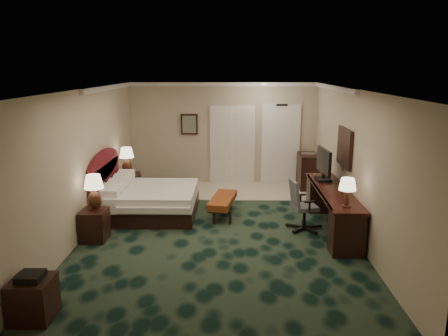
{
  "coord_description": "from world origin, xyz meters",
  "views": [
    {
      "loc": [
        0.25,
        -7.87,
        3.08
      ],
      "look_at": [
        0.09,
        0.6,
        1.12
      ],
      "focal_mm": 35.0,
      "sensor_mm": 36.0,
      "label": 1
    }
  ],
  "objects_px": {
    "side_table": "(33,299)",
    "bed": "(152,201)",
    "desk_chair": "(305,205)",
    "tv": "(324,165)",
    "nightstand_near": "(94,225)",
    "lamp_near": "(94,193)",
    "nightstand_far": "(129,186)",
    "lamp_far": "(127,161)",
    "bed_bench": "(223,206)",
    "minibar": "(308,171)",
    "desk": "(332,210)"
  },
  "relations": [
    {
      "from": "minibar",
      "to": "side_table",
      "type": "bearing_deg",
      "value": -125.6
    },
    {
      "from": "lamp_near",
      "to": "tv",
      "type": "bearing_deg",
      "value": 16.74
    },
    {
      "from": "desk_chair",
      "to": "tv",
      "type": "bearing_deg",
      "value": 44.88
    },
    {
      "from": "nightstand_near",
      "to": "desk",
      "type": "distance_m",
      "value": 4.48
    },
    {
      "from": "bed",
      "to": "lamp_near",
      "type": "xyz_separation_m",
      "value": [
        -0.76,
        -1.37,
        0.59
      ]
    },
    {
      "from": "bed",
      "to": "tv",
      "type": "relative_size",
      "value": 2.19
    },
    {
      "from": "bed",
      "to": "desk_chair",
      "type": "xyz_separation_m",
      "value": [
        3.12,
        -0.8,
        0.2
      ]
    },
    {
      "from": "minibar",
      "to": "desk",
      "type": "bearing_deg",
      "value": -90.61
    },
    {
      "from": "bed",
      "to": "side_table",
      "type": "height_order",
      "value": "bed"
    },
    {
      "from": "bed_bench",
      "to": "side_table",
      "type": "height_order",
      "value": "side_table"
    },
    {
      "from": "side_table",
      "to": "desk_chair",
      "type": "distance_m",
      "value": 5.02
    },
    {
      "from": "nightstand_far",
      "to": "side_table",
      "type": "bearing_deg",
      "value": -89.81
    },
    {
      "from": "side_table",
      "to": "tv",
      "type": "xyz_separation_m",
      "value": [
        4.36,
        3.92,
        0.86
      ]
    },
    {
      "from": "lamp_far",
      "to": "minibar",
      "type": "height_order",
      "value": "lamp_far"
    },
    {
      "from": "lamp_near",
      "to": "tv",
      "type": "distance_m",
      "value": 4.56
    },
    {
      "from": "lamp_far",
      "to": "minibar",
      "type": "distance_m",
      "value": 4.6
    },
    {
      "from": "nightstand_far",
      "to": "bed_bench",
      "type": "distance_m",
      "value": 2.62
    },
    {
      "from": "lamp_far",
      "to": "minibar",
      "type": "bearing_deg",
      "value": 12.87
    },
    {
      "from": "desk_chair",
      "to": "bed",
      "type": "bearing_deg",
      "value": 153.41
    },
    {
      "from": "nightstand_far",
      "to": "minibar",
      "type": "bearing_deg",
      "value": 12.28
    },
    {
      "from": "nightstand_far",
      "to": "lamp_near",
      "type": "distance_m",
      "value": 2.68
    },
    {
      "from": "lamp_near",
      "to": "side_table",
      "type": "height_order",
      "value": "lamp_near"
    },
    {
      "from": "bed",
      "to": "lamp_near",
      "type": "relative_size",
      "value": 2.86
    },
    {
      "from": "desk",
      "to": "desk_chair",
      "type": "bearing_deg",
      "value": -178.31
    },
    {
      "from": "nightstand_near",
      "to": "minibar",
      "type": "distance_m",
      "value": 5.75
    },
    {
      "from": "bed",
      "to": "desk",
      "type": "distance_m",
      "value": 3.73
    },
    {
      "from": "nightstand_near",
      "to": "lamp_near",
      "type": "relative_size",
      "value": 0.85
    },
    {
      "from": "side_table",
      "to": "bed",
      "type": "bearing_deg",
      "value": 79.18
    },
    {
      "from": "nightstand_near",
      "to": "side_table",
      "type": "distance_m",
      "value": 2.59
    },
    {
      "from": "lamp_far",
      "to": "tv",
      "type": "bearing_deg",
      "value": -16.03
    },
    {
      "from": "tv",
      "to": "bed",
      "type": "bearing_deg",
      "value": 174.52
    },
    {
      "from": "lamp_far",
      "to": "bed_bench",
      "type": "bearing_deg",
      "value": -28.08
    },
    {
      "from": "lamp_far",
      "to": "desk_chair",
      "type": "distance_m",
      "value": 4.4
    },
    {
      "from": "bed",
      "to": "nightstand_far",
      "type": "bearing_deg",
      "value": 122.04
    },
    {
      "from": "bed_bench",
      "to": "side_table",
      "type": "bearing_deg",
      "value": -110.14
    },
    {
      "from": "nightstand_near",
      "to": "desk",
      "type": "xyz_separation_m",
      "value": [
        4.44,
        0.61,
        0.12
      ]
    },
    {
      "from": "desk_chair",
      "to": "lamp_far",
      "type": "bearing_deg",
      "value": 140.74
    },
    {
      "from": "nightstand_far",
      "to": "desk_chair",
      "type": "xyz_separation_m",
      "value": [
        3.89,
        -2.05,
        0.2
      ]
    },
    {
      "from": "lamp_near",
      "to": "bed_bench",
      "type": "height_order",
      "value": "lamp_near"
    },
    {
      "from": "desk_chair",
      "to": "desk",
      "type": "bearing_deg",
      "value": -10.43
    },
    {
      "from": "desk",
      "to": "desk_chair",
      "type": "height_order",
      "value": "desk_chair"
    },
    {
      "from": "nightstand_far",
      "to": "desk_chair",
      "type": "bearing_deg",
      "value": -27.74
    },
    {
      "from": "desk_chair",
      "to": "nightstand_far",
      "type": "bearing_deg",
      "value": 140.14
    },
    {
      "from": "desk_chair",
      "to": "side_table",
      "type": "bearing_deg",
      "value": -152.78
    },
    {
      "from": "side_table",
      "to": "nightstand_near",
      "type": "bearing_deg",
      "value": 90.75
    },
    {
      "from": "desk_chair",
      "to": "minibar",
      "type": "xyz_separation_m",
      "value": [
        0.56,
        3.02,
        -0.05
      ]
    },
    {
      "from": "bed",
      "to": "bed_bench",
      "type": "bearing_deg",
      "value": -1.17
    },
    {
      "from": "bed",
      "to": "lamp_far",
      "type": "distance_m",
      "value": 1.56
    },
    {
      "from": "bed",
      "to": "nightstand_far",
      "type": "height_order",
      "value": "nightstand_far"
    },
    {
      "from": "nightstand_near",
      "to": "bed_bench",
      "type": "distance_m",
      "value": 2.68
    }
  ]
}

